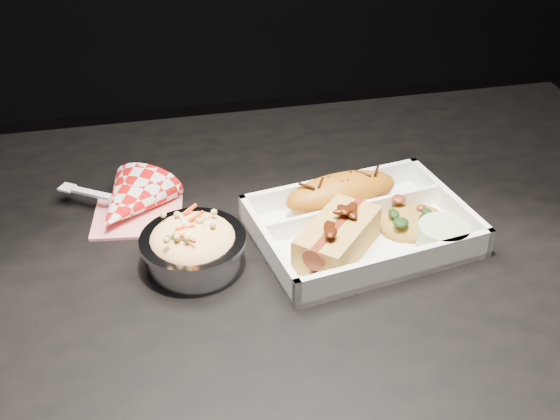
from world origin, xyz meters
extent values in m
cube|color=black|center=(0.00, 0.00, 0.73)|extent=(1.20, 0.80, 0.03)
cylinder|color=black|center=(0.55, 0.35, 0.36)|extent=(0.05, 0.05, 0.72)
cube|color=white|center=(0.13, 0.03, 0.75)|extent=(0.28, 0.22, 0.01)
cube|color=white|center=(0.12, 0.11, 0.77)|extent=(0.25, 0.05, 0.04)
cube|color=white|center=(0.14, -0.06, 0.77)|extent=(0.25, 0.05, 0.04)
cube|color=white|center=(0.01, 0.01, 0.77)|extent=(0.04, 0.18, 0.04)
cube|color=white|center=(0.25, 0.05, 0.77)|extent=(0.04, 0.18, 0.04)
cube|color=white|center=(0.13, 0.05, 0.77)|extent=(0.23, 0.04, 0.03)
ellipsoid|color=#A95F10|center=(0.12, 0.08, 0.78)|extent=(0.16, 0.08, 0.05)
cube|color=gold|center=(0.10, -0.02, 0.78)|extent=(0.10, 0.10, 0.04)
cube|color=gold|center=(0.08, 0.01, 0.78)|extent=(0.10, 0.10, 0.04)
cylinder|color=maroon|center=(0.09, -0.01, 0.79)|extent=(0.10, 0.11, 0.03)
ellipsoid|color=#AD8032|center=(0.20, 0.03, 0.77)|extent=(0.10, 0.09, 0.03)
cylinder|color=#AEC192|center=(0.21, -0.02, 0.77)|extent=(0.06, 0.06, 0.03)
cylinder|color=silver|center=(-0.07, 0.02, 0.77)|extent=(0.11, 0.11, 0.04)
cylinder|color=silver|center=(-0.07, 0.02, 0.79)|extent=(0.12, 0.12, 0.01)
ellipsoid|color=#F2EBAB|center=(-0.07, 0.02, 0.79)|extent=(0.10, 0.10, 0.04)
cube|color=red|center=(-0.13, 0.13, 0.75)|extent=(0.12, 0.10, 0.00)
cone|color=red|center=(-0.14, 0.14, 0.77)|extent=(0.14, 0.15, 0.10)
cube|color=white|center=(-0.19, 0.17, 0.77)|extent=(0.06, 0.04, 0.00)
cube|color=white|center=(-0.22, 0.19, 0.77)|extent=(0.02, 0.02, 0.00)
camera|label=1|loc=(-0.11, -0.62, 1.26)|focal=45.00mm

